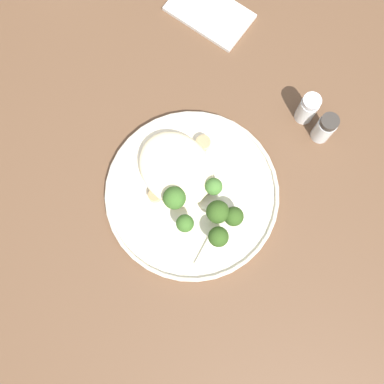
# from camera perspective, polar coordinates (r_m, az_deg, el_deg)

# --- Properties ---
(ground) EXTENTS (6.00, 6.00, 0.00)m
(ground) POSITION_cam_1_polar(r_m,az_deg,el_deg) (1.51, 1.49, -6.52)
(ground) COLOR #665B51
(wooden_dining_table) EXTENTS (1.40, 1.00, 0.74)m
(wooden_dining_table) POSITION_cam_1_polar(r_m,az_deg,el_deg) (0.86, 2.61, -1.52)
(wooden_dining_table) COLOR brown
(wooden_dining_table) RESTS_ON ground
(dinner_plate) EXTENTS (0.29, 0.29, 0.02)m
(dinner_plate) POSITION_cam_1_polar(r_m,az_deg,el_deg) (0.77, -0.00, -0.19)
(dinner_plate) COLOR beige
(dinner_plate) RESTS_ON wooden_dining_table
(noodle_bed) EXTENTS (0.14, 0.11, 0.03)m
(noodle_bed) POSITION_cam_1_polar(r_m,az_deg,el_deg) (0.76, -1.99, 2.93)
(noodle_bed) COLOR beige
(noodle_bed) RESTS_ON dinner_plate
(seared_scallop_right_edge) EXTENTS (0.03, 0.03, 0.01)m
(seared_scallop_right_edge) POSITION_cam_1_polar(r_m,az_deg,el_deg) (0.77, -2.22, 3.09)
(seared_scallop_right_edge) COLOR #DBB77A
(seared_scallop_right_edge) RESTS_ON dinner_plate
(seared_scallop_tilted_round) EXTENTS (0.03, 0.03, 0.01)m
(seared_scallop_tilted_round) POSITION_cam_1_polar(r_m,az_deg,el_deg) (0.78, 1.40, 6.08)
(seared_scallop_tilted_round) COLOR #E5C689
(seared_scallop_tilted_round) RESTS_ON dinner_plate
(seared_scallop_rear_pale) EXTENTS (0.02, 0.02, 0.01)m
(seared_scallop_rear_pale) POSITION_cam_1_polar(r_m,az_deg,el_deg) (0.76, -0.98, 1.68)
(seared_scallop_rear_pale) COLOR #DBB77A
(seared_scallop_rear_pale) RESTS_ON dinner_plate
(seared_scallop_large_seared) EXTENTS (0.04, 0.04, 0.02)m
(seared_scallop_large_seared) POSITION_cam_1_polar(r_m,az_deg,el_deg) (0.76, -2.71, 0.54)
(seared_scallop_large_seared) COLOR #E5C689
(seared_scallop_large_seared) RESTS_ON dinner_plate
(seared_scallop_center_golden) EXTENTS (0.02, 0.02, 0.01)m
(seared_scallop_center_golden) POSITION_cam_1_polar(r_m,az_deg,el_deg) (0.76, -4.61, -0.43)
(seared_scallop_center_golden) COLOR #DBB77A
(seared_scallop_center_golden) RESTS_ON dinner_plate
(seared_scallop_tiny_bay) EXTENTS (0.03, 0.03, 0.02)m
(seared_scallop_tiny_bay) POSITION_cam_1_polar(r_m,az_deg,el_deg) (0.76, 0.72, 2.27)
(seared_scallop_tiny_bay) COLOR #E5C689
(seared_scallop_tiny_bay) RESTS_ON dinner_plate
(broccoli_floret_right_tilted) EXTENTS (0.03, 0.03, 0.05)m
(broccoli_floret_right_tilted) POSITION_cam_1_polar(r_m,az_deg,el_deg) (0.73, -0.87, -3.92)
(broccoli_floret_right_tilted) COLOR #89A356
(broccoli_floret_right_tilted) RESTS_ON dinner_plate
(broccoli_floret_rear_charred) EXTENTS (0.03, 0.03, 0.05)m
(broccoli_floret_rear_charred) POSITION_cam_1_polar(r_m,az_deg,el_deg) (0.73, 5.16, -3.06)
(broccoli_floret_rear_charred) COLOR #89A356
(broccoli_floret_rear_charred) RESTS_ON dinner_plate
(broccoli_floret_near_rim) EXTENTS (0.04, 0.04, 0.06)m
(broccoli_floret_near_rim) POSITION_cam_1_polar(r_m,az_deg,el_deg) (0.72, 3.18, -2.50)
(broccoli_floret_near_rim) COLOR #7A994C
(broccoli_floret_near_rim) RESTS_ON dinner_plate
(broccoli_floret_small_sprig) EXTENTS (0.03, 0.03, 0.05)m
(broccoli_floret_small_sprig) POSITION_cam_1_polar(r_m,az_deg,el_deg) (0.72, 3.27, -5.58)
(broccoli_floret_small_sprig) COLOR #89A356
(broccoli_floret_small_sprig) RESTS_ON dinner_plate
(broccoli_floret_tall_stalk) EXTENTS (0.04, 0.04, 0.05)m
(broccoli_floret_tall_stalk) POSITION_cam_1_polar(r_m,az_deg,el_deg) (0.73, -2.19, -0.75)
(broccoli_floret_tall_stalk) COLOR #7A994C
(broccoli_floret_tall_stalk) RESTS_ON dinner_plate
(broccoli_floret_split_head) EXTENTS (0.03, 0.03, 0.04)m
(broccoli_floret_split_head) POSITION_cam_1_polar(r_m,az_deg,el_deg) (0.74, 2.90, 0.80)
(broccoli_floret_split_head) COLOR #89A356
(broccoli_floret_split_head) RESTS_ON dinner_plate
(onion_sliver_long_sliver) EXTENTS (0.03, 0.05, 0.00)m
(onion_sliver_long_sliver) POSITION_cam_1_polar(r_m,az_deg,el_deg) (0.75, 1.42, -7.19)
(onion_sliver_long_sliver) COLOR silver
(onion_sliver_long_sliver) RESTS_ON dinner_plate
(onion_sliver_curled_piece) EXTENTS (0.04, 0.02, 0.00)m
(onion_sliver_curled_piece) POSITION_cam_1_polar(r_m,az_deg,el_deg) (0.76, 2.74, -2.53)
(onion_sliver_curled_piece) COLOR silver
(onion_sliver_curled_piece) RESTS_ON dinner_plate
(folded_napkin) EXTENTS (0.17, 0.13, 0.01)m
(folded_napkin) POSITION_cam_1_polar(r_m,az_deg,el_deg) (0.91, 2.18, 21.28)
(folded_napkin) COLOR silver
(folded_napkin) RESTS_ON wooden_dining_table
(salt_shaker) EXTENTS (0.03, 0.03, 0.07)m
(salt_shaker) POSITION_cam_1_polar(r_m,az_deg,el_deg) (0.81, 14.08, 9.96)
(salt_shaker) COLOR white
(salt_shaker) RESTS_ON wooden_dining_table
(pepper_shaker) EXTENTS (0.03, 0.03, 0.07)m
(pepper_shaker) POSITION_cam_1_polar(r_m,az_deg,el_deg) (0.81, 16.07, 7.59)
(pepper_shaker) COLOR white
(pepper_shaker) RESTS_ON wooden_dining_table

